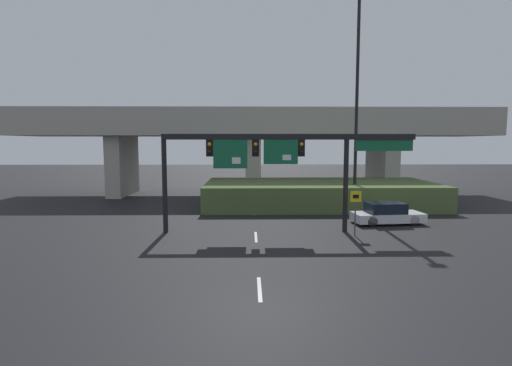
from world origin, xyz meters
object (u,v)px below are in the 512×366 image
highway_light_pole_near (357,98)px  parked_sedan_near_right (387,214)px  signal_gantry (276,153)px  speed_limit_sign (355,206)px

highway_light_pole_near → parked_sedan_near_right: size_ratio=3.54×
signal_gantry → speed_limit_sign: bearing=-13.1°
highway_light_pole_near → signal_gantry: bearing=-130.4°
speed_limit_sign → highway_light_pole_near: bearing=75.5°
signal_gantry → speed_limit_sign: signal_gantry is taller
parked_sedan_near_right → speed_limit_sign: bearing=-137.9°
highway_light_pole_near → parked_sedan_near_right: (0.62, -5.55, -7.80)m
signal_gantry → parked_sedan_near_right: bearing=17.0°
speed_limit_sign → highway_light_pole_near: size_ratio=0.16×
highway_light_pole_near → parked_sedan_near_right: 9.60m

